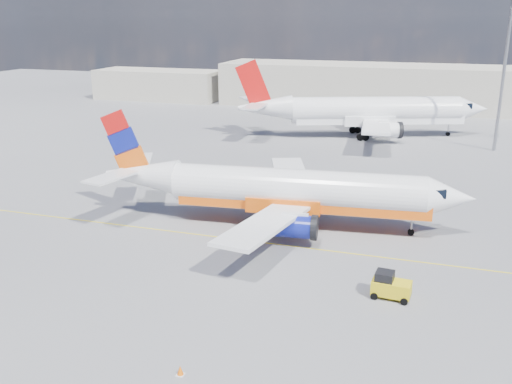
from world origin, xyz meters
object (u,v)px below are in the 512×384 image
(second_jet, at_px, (367,111))
(gse_tug, at_px, (390,286))
(main_jet, at_px, (285,190))
(traffic_cone, at_px, (180,370))

(second_jet, distance_m, gse_tug, 50.17)
(main_jet, bearing_deg, second_jet, 81.46)
(gse_tug, distance_m, traffic_cone, 14.68)
(main_jet, height_order, gse_tug, main_jet)
(second_jet, relative_size, gse_tug, 14.62)
(main_jet, distance_m, second_jet, 39.18)
(gse_tug, xyz_separation_m, traffic_cone, (-9.13, -11.49, -0.55))
(traffic_cone, bearing_deg, gse_tug, 51.52)
(main_jet, height_order, traffic_cone, main_jet)
(second_jet, relative_size, traffic_cone, 68.06)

